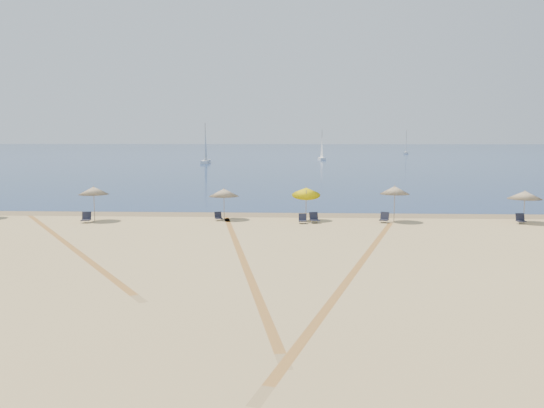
{
  "coord_description": "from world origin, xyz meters",
  "views": [
    {
      "loc": [
        1.84,
        -18.78,
        5.96
      ],
      "look_at": [
        0.0,
        20.0,
        1.3
      ],
      "focal_mm": 37.24,
      "sensor_mm": 36.0,
      "label": 1
    }
  ],
  "objects": [
    {
      "name": "chair_7",
      "position": [
        17.11,
        20.3,
        0.31
      ],
      "size": [
        0.62,
        0.71,
        0.71
      ],
      "rotation": [
        0.0,
        0.0,
        -0.05
      ],
      "color": "black",
      "rests_on": "ground"
    },
    {
      "name": "sailboat_0",
      "position": [
        -18.96,
        106.57,
        2.71
      ],
      "size": [
        1.72,
        6.06,
        8.97
      ],
      "rotation": [
        0.0,
        0.0,
        0.03
      ],
      "color": "white",
      "rests_on": "ocean"
    },
    {
      "name": "sailboat_2",
      "position": [
        7.77,
        127.44,
        2.33
      ],
      "size": [
        1.91,
        5.28,
        7.69
      ],
      "rotation": [
        0.0,
        0.0,
        0.12
      ],
      "color": "white",
      "rests_on": "ocean"
    },
    {
      "name": "chair_3",
      "position": [
        -3.88,
        20.83,
        0.27
      ],
      "size": [
        0.69,
        0.73,
        0.61
      ],
      "rotation": [
        0.0,
        0.0,
        0.38
      ],
      "color": "black",
      "rests_on": "ground"
    },
    {
      "name": "umbrella_1",
      "position": [
        -12.63,
        20.19,
        2.16
      ],
      "size": [
        2.11,
        2.11,
        2.5
      ],
      "color": "gray",
      "rests_on": "ground"
    },
    {
      "name": "tire_tracks",
      "position": [
        -2.77,
        9.74,
        0.0
      ],
      "size": [
        53.62,
        43.33,
        0.0
      ],
      "color": "tan",
      "rests_on": "ground"
    },
    {
      "name": "chair_5",
      "position": [
        2.94,
        19.99,
        0.32
      ],
      "size": [
        0.78,
        0.86,
        0.74
      ],
      "rotation": [
        0.0,
        0.0,
        0.28
      ],
      "color": "black",
      "rests_on": "ground"
    },
    {
      "name": "umbrella_4",
      "position": [
        8.57,
        20.84,
        2.22
      ],
      "size": [
        2.08,
        2.08,
        2.57
      ],
      "color": "gray",
      "rests_on": "ground"
    },
    {
      "name": "chair_6",
      "position": [
        7.82,
        20.38,
        0.32
      ],
      "size": [
        0.79,
        0.86,
        0.72
      ],
      "rotation": [
        0.0,
        0.0,
        -0.32
      ],
      "color": "black",
      "rests_on": "ground"
    },
    {
      "name": "ground",
      "position": [
        0.0,
        0.0,
        0.0
      ],
      "size": [
        160.0,
        160.0,
        0.0
      ],
      "primitive_type": "plane",
      "color": "tan",
      "rests_on": "ground"
    },
    {
      "name": "chair_4",
      "position": [
        2.13,
        19.76,
        0.29
      ],
      "size": [
        0.56,
        0.65,
        0.67
      ],
      "rotation": [
        0.0,
        0.0,
        0.01
      ],
      "color": "black",
      "rests_on": "ground"
    },
    {
      "name": "ocean",
      "position": [
        0.0,
        225.0,
        0.01
      ],
      "size": [
        500.0,
        500.0,
        0.0
      ],
      "primitive_type": "plane",
      "color": "#0C2151",
      "rests_on": "ground"
    },
    {
      "name": "umbrella_2",
      "position": [
        -3.54,
        21.4,
        1.94
      ],
      "size": [
        2.17,
        2.17,
        2.28
      ],
      "color": "gray",
      "rests_on": "ground"
    },
    {
      "name": "umbrella_5",
      "position": [
        17.47,
        20.72,
        1.94
      ],
      "size": [
        2.33,
        2.33,
        2.28
      ],
      "color": "gray",
      "rests_on": "ground"
    },
    {
      "name": "sailboat_1",
      "position": [
        39.12,
        180.02,
        2.46
      ],
      "size": [
        2.59,
        5.64,
        8.15
      ],
      "rotation": [
        0.0,
        0.0,
        -0.23
      ],
      "color": "white",
      "rests_on": "ocean"
    },
    {
      "name": "wet_sand",
      "position": [
        0.0,
        24.0,
        0.0
      ],
      "size": [
        500.0,
        500.0,
        0.0
      ],
      "primitive_type": "plane",
      "color": "olive",
      "rests_on": "ground"
    },
    {
      "name": "umbrella_3",
      "position": [
        2.37,
        21.09,
        2.08
      ],
      "size": [
        2.03,
        2.1,
        2.62
      ],
      "color": "gray",
      "rests_on": "ground"
    },
    {
      "name": "chair_2",
      "position": [
        -12.93,
        19.38,
        0.33
      ],
      "size": [
        0.72,
        0.81,
        0.74
      ],
      "rotation": [
        0.0,
        0.0,
        0.15
      ],
      "color": "black",
      "rests_on": "ground"
    }
  ]
}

